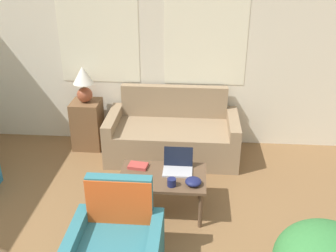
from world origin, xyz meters
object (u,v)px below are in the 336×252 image
(table_lamp, at_px, (83,82))
(laptop, at_px, (178,166))
(cup_navy, at_px, (172,182))
(snack_bowl, at_px, (193,182))
(coffee_table, at_px, (163,180))
(book_red, at_px, (138,166))
(couch, at_px, (173,136))

(table_lamp, xyz_separation_m, laptop, (1.35, -1.29, -0.48))
(cup_navy, bearing_deg, snack_bowl, 8.92)
(table_lamp, xyz_separation_m, coffee_table, (1.20, -1.41, -0.59))
(table_lamp, distance_m, coffee_table, 1.94)
(laptop, bearing_deg, cup_navy, -98.67)
(coffee_table, relative_size, cup_navy, 10.15)
(table_lamp, bearing_deg, book_red, -54.17)
(couch, relative_size, cup_navy, 19.23)
(table_lamp, xyz_separation_m, snack_bowl, (1.53, -1.56, -0.50))
(table_lamp, bearing_deg, coffee_table, -49.69)
(couch, bearing_deg, table_lamp, 173.41)
(couch, xyz_separation_m, book_red, (-0.31, -1.12, 0.19))
(cup_navy, height_order, snack_bowl, cup_navy)
(cup_navy, bearing_deg, laptop, 81.33)
(coffee_table, xyz_separation_m, snack_bowl, (0.33, -0.15, 0.09))
(laptop, distance_m, book_red, 0.44)
(couch, height_order, coffee_table, couch)
(coffee_table, bearing_deg, laptop, 37.85)
(book_red, bearing_deg, cup_navy, -39.84)
(coffee_table, distance_m, snack_bowl, 0.37)
(couch, xyz_separation_m, snack_bowl, (0.31, -1.42, 0.21))
(cup_navy, height_order, book_red, cup_navy)
(couch, height_order, snack_bowl, couch)
(book_red, bearing_deg, laptop, -3.18)
(table_lamp, distance_m, snack_bowl, 2.24)
(snack_bowl, height_order, book_red, snack_bowl)
(table_lamp, relative_size, snack_bowl, 3.00)
(laptop, relative_size, cup_navy, 3.46)
(coffee_table, relative_size, snack_bowl, 5.50)
(book_red, bearing_deg, couch, 74.64)
(coffee_table, bearing_deg, snack_bowl, -24.20)
(laptop, xyz_separation_m, book_red, (-0.44, 0.02, -0.03))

